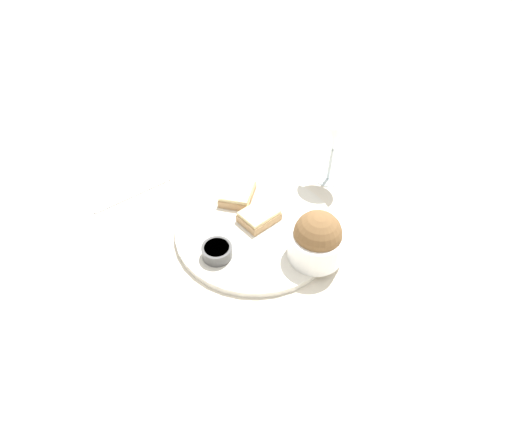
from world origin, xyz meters
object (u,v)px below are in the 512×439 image
(salad_bowl, at_px, (317,239))
(fork, at_px, (134,195))
(cheese_toast_near, at_px, (238,193))
(sauce_ramekin, at_px, (217,251))
(cheese_toast_far, at_px, (259,216))
(wine_glass, at_px, (335,136))

(salad_bowl, xyz_separation_m, fork, (-0.04, -0.44, -0.06))
(salad_bowl, xyz_separation_m, cheese_toast_near, (-0.11, -0.20, -0.03))
(sauce_ramekin, height_order, cheese_toast_near, same)
(sauce_ramekin, xyz_separation_m, cheese_toast_far, (-0.12, 0.04, -0.00))
(salad_bowl, bearing_deg, cheese_toast_near, -117.23)
(cheese_toast_near, bearing_deg, wine_glass, 131.18)
(cheese_toast_near, distance_m, fork, 0.24)
(salad_bowl, height_order, cheese_toast_near, salad_bowl)
(cheese_toast_far, bearing_deg, wine_glass, 152.67)
(wine_glass, xyz_separation_m, fork, (0.21, -0.41, -0.12))
(salad_bowl, height_order, cheese_toast_far, salad_bowl)
(fork, bearing_deg, sauce_ramekin, 67.20)
(sauce_ramekin, distance_m, fork, 0.28)
(salad_bowl, bearing_deg, fork, -95.64)
(sauce_ramekin, distance_m, cheese_toast_near, 0.17)
(sauce_ramekin, height_order, fork, sauce_ramekin)
(sauce_ramekin, relative_size, cheese_toast_near, 0.64)
(wine_glass, bearing_deg, fork, -62.37)
(sauce_ramekin, relative_size, fork, 0.35)
(cheese_toast_far, xyz_separation_m, wine_glass, (-0.20, 0.11, 0.09))
(salad_bowl, relative_size, sauce_ramekin, 1.80)
(cheese_toast_near, xyz_separation_m, wine_glass, (-0.15, 0.17, 0.09))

